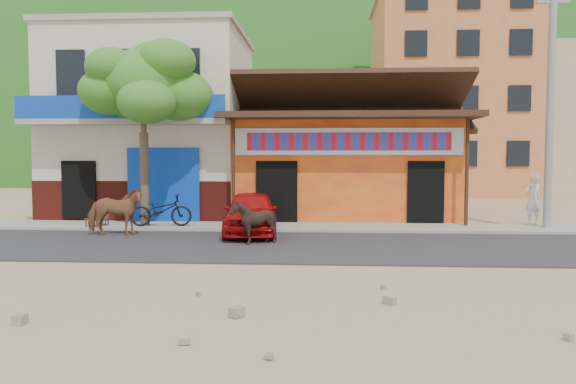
# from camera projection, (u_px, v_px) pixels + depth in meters

# --- Properties ---
(ground) EXTENTS (120.00, 120.00, 0.00)m
(ground) POSITION_uv_depth(u_px,v_px,m) (268.00, 265.00, 12.18)
(ground) COLOR #9E825B
(ground) RESTS_ON ground
(road) EXTENTS (60.00, 5.00, 0.04)m
(road) POSITION_uv_depth(u_px,v_px,m) (278.00, 246.00, 14.67)
(road) COLOR #28282B
(road) RESTS_ON ground
(sidewalk) EXTENTS (60.00, 2.00, 0.12)m
(sidewalk) POSITION_uv_depth(u_px,v_px,m) (287.00, 227.00, 18.15)
(sidewalk) COLOR gray
(sidewalk) RESTS_ON ground
(dance_club) EXTENTS (8.00, 6.00, 3.60)m
(dance_club) POSITION_uv_depth(u_px,v_px,m) (344.00, 170.00, 21.89)
(dance_club) COLOR orange
(dance_club) RESTS_ON ground
(cafe_building) EXTENTS (7.00, 6.00, 7.00)m
(cafe_building) POSITION_uv_depth(u_px,v_px,m) (155.00, 127.00, 22.26)
(cafe_building) COLOR beige
(cafe_building) RESTS_ON ground
(apartment_front) EXTENTS (9.00, 9.00, 12.00)m
(apartment_front) POSITION_uv_depth(u_px,v_px,m) (449.00, 98.00, 35.12)
(apartment_front) COLOR #CC723F
(apartment_front) RESTS_ON ground
(apartment_rear) EXTENTS (8.00, 8.00, 10.00)m
(apartment_rear) POSITION_uv_depth(u_px,v_px,m) (556.00, 120.00, 40.59)
(apartment_rear) COLOR tan
(apartment_rear) RESTS_ON ground
(hillside) EXTENTS (100.00, 40.00, 24.00)m
(hillside) POSITION_uv_depth(u_px,v_px,m) (316.00, 89.00, 81.12)
(hillside) COLOR #194C14
(hillside) RESTS_ON ground
(tree) EXTENTS (3.00, 3.00, 6.00)m
(tree) POSITION_uv_depth(u_px,v_px,m) (144.00, 133.00, 18.05)
(tree) COLOR #2D721E
(tree) RESTS_ON sidewalk
(utility_pole) EXTENTS (0.24, 0.24, 8.00)m
(utility_pole) POSITION_uv_depth(u_px,v_px,m) (550.00, 99.00, 17.37)
(utility_pole) COLOR gray
(utility_pole) RESTS_ON sidewalk
(cow_tan) EXTENTS (1.75, 0.96, 1.41)m
(cow_tan) POSITION_uv_depth(u_px,v_px,m) (115.00, 211.00, 16.40)
(cow_tan) COLOR brown
(cow_tan) RESTS_ON road
(cow_dark) EXTENTS (1.21, 1.11, 1.17)m
(cow_dark) POSITION_uv_depth(u_px,v_px,m) (253.00, 222.00, 14.80)
(cow_dark) COLOR black
(cow_dark) RESTS_ON road
(red_car) EXTENTS (1.86, 3.92, 1.29)m
(red_car) POSITION_uv_depth(u_px,v_px,m) (251.00, 212.00, 16.69)
(red_car) COLOR #AA0C0C
(red_car) RESTS_ON road
(scooter) EXTENTS (2.01, 0.95, 1.02)m
(scooter) POSITION_uv_depth(u_px,v_px,m) (161.00, 210.00, 17.93)
(scooter) COLOR black
(scooter) RESTS_ON sidewalk
(pedestrian) EXTENTS (0.71, 0.59, 1.66)m
(pedestrian) POSITION_uv_depth(u_px,v_px,m) (533.00, 199.00, 18.28)
(pedestrian) COLOR white
(pedestrian) RESTS_ON sidewalk
(cafe_chair_left) EXTENTS (0.52, 0.52, 0.98)m
(cafe_chair_left) POSITION_uv_depth(u_px,v_px,m) (94.00, 211.00, 17.81)
(cafe_chair_left) COLOR #452617
(cafe_chair_left) RESTS_ON sidewalk
(cafe_chair_right) EXTENTS (0.50, 0.50, 0.93)m
(cafe_chair_right) POSITION_uv_depth(u_px,v_px,m) (101.00, 211.00, 18.14)
(cafe_chair_right) COLOR #4E271A
(cafe_chair_right) RESTS_ON sidewalk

